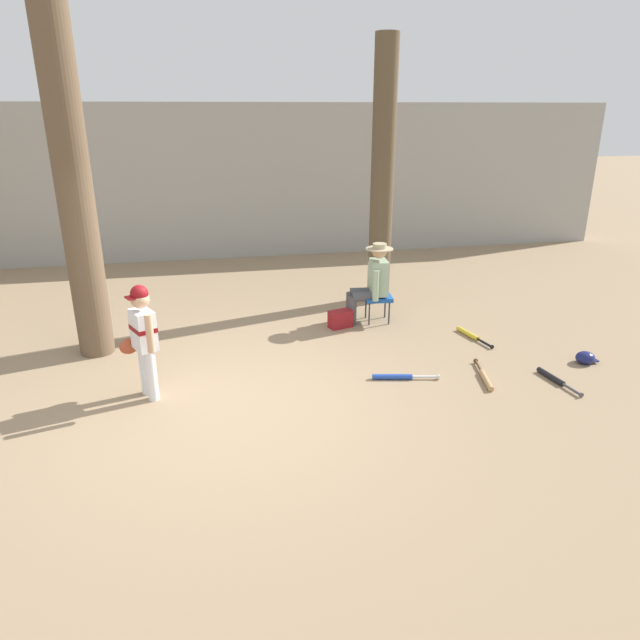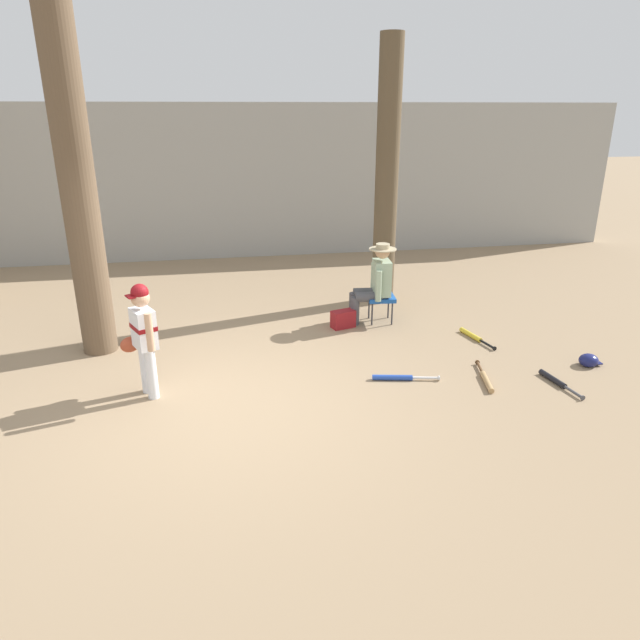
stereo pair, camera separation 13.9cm
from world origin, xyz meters
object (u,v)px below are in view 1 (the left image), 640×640
seated_spectator (372,281)px  bat_blue_youth (397,377)px  tree_behind_spectator (382,193)px  batting_helmet_navy (585,358)px  bat_yellow_trainer (470,335)px  folding_stool (378,298)px  bat_black_composite (554,379)px  young_ballplayer (143,335)px  tree_near_player (71,166)px  bat_wood_tan (485,378)px  handbag_beside_stool (340,319)px

seated_spectator → bat_blue_youth: 2.09m
tree_behind_spectator → batting_helmet_navy: (1.82, -3.02, -1.71)m
seated_spectator → bat_yellow_trainer: size_ratio=1.57×
folding_stool → bat_yellow_trainer: bearing=-39.1°
bat_blue_youth → bat_black_composite: same height
young_ballplayer → tree_near_player: bearing=118.1°
tree_near_player → bat_yellow_trainer: bearing=-5.8°
bat_black_composite → bat_wood_tan: bearing=167.1°
tree_near_player → bat_blue_youth: tree_near_player is taller
tree_near_player → bat_black_composite: size_ratio=7.49×
bat_black_composite → young_ballplayer: bearing=173.0°
tree_near_player → bat_blue_youth: size_ratio=6.81×
handbag_beside_stool → young_ballplayer: bearing=-147.4°
bat_blue_youth → batting_helmet_navy: (2.49, -0.03, 0.04)m
bat_black_composite → bat_yellow_trainer: bearing=103.5°
folding_stool → batting_helmet_navy: bearing=-43.1°
folding_stool → seated_spectator: size_ratio=0.37×
bat_wood_tan → bat_yellow_trainer: 1.38m
folding_stool → seated_spectator: (-0.10, 0.01, 0.28)m
tree_behind_spectator → batting_helmet_navy: 3.91m
seated_spectator → handbag_beside_stool: seated_spectator is taller
folding_stool → bat_wood_tan: (0.67, -2.21, -0.33)m
folding_stool → handbag_beside_stool: folding_stool is taller
bat_blue_youth → bat_wood_tan: 1.04m
seated_spectator → young_ballplayer: bearing=-149.7°
tree_behind_spectator → bat_wood_tan: bearing=-83.9°
tree_behind_spectator → bat_black_composite: size_ratio=5.80×
bat_wood_tan → bat_black_composite: same height
bat_black_composite → tree_behind_spectator: bearing=108.5°
seated_spectator → batting_helmet_navy: (2.24, -2.01, -0.57)m
tree_near_player → tree_behind_spectator: bearing=18.0°
tree_near_player → handbag_beside_stool: 4.07m
batting_helmet_navy → seated_spectator: bearing=138.1°
tree_near_player → bat_wood_tan: 5.53m
bat_yellow_trainer → folding_stool: bearing=140.9°
seated_spectator → bat_black_composite: (1.56, -2.40, -0.61)m
bat_yellow_trainer → bat_black_composite: 1.53m
bat_blue_youth → tree_behind_spectator: bearing=77.4°
seated_spectator → bat_wood_tan: bearing=-71.0°
tree_behind_spectator → bat_yellow_trainer: bearing=-67.8°
young_ballplayer → handbag_beside_stool: 3.16m
seated_spectator → tree_near_player: bearing=-174.2°
young_ballplayer → bat_wood_tan: bearing=-5.8°
bat_black_composite → batting_helmet_navy: bearing=29.4°
tree_near_player → bat_black_composite: 6.27m
bat_black_composite → batting_helmet_navy: 0.78m
seated_spectator → handbag_beside_stool: 0.74m
tree_near_player → bat_wood_tan: (4.65, -1.82, -2.37)m
seated_spectator → bat_black_composite: 2.93m
tree_behind_spectator → tree_near_player: bearing=-162.0°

